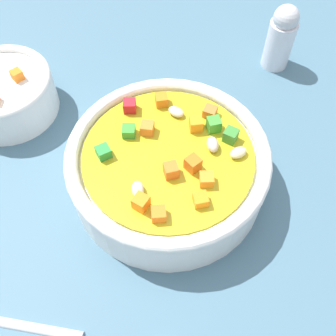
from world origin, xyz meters
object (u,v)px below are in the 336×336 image
soup_bowl_main (168,166)px  pepper_shaker (281,37)px  spoon (74,334)px  side_bowl_small (5,93)px

soup_bowl_main → pepper_shaker: (-1.59, -22.96, 1.10)cm
spoon → pepper_shaker: (0.10, -40.30, 3.78)cm
spoon → soup_bowl_main: bearing=72.0°
pepper_shaker → soup_bowl_main: bearing=86.0°
side_bowl_small → pepper_shaker: size_ratio=1.35×
side_bowl_small → pepper_shaker: 33.75cm
side_bowl_small → spoon: bearing=145.8°
spoon → side_bowl_small: (23.23, -15.78, 2.20)cm
soup_bowl_main → side_bowl_small: 21.60cm
pepper_shaker → spoon: bearing=90.1°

